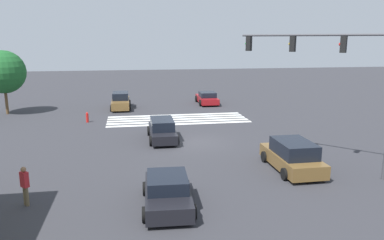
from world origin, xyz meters
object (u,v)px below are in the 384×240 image
at_px(car_0, 167,192).
at_px(car_4, 292,156).
at_px(car_2, 162,130).
at_px(fire_hydrant, 87,117).
at_px(traffic_signal_mast, 336,67).
at_px(car_1, 207,98).
at_px(tree_corner_a, 3,72).
at_px(car_3, 121,101).
at_px(pedestrian, 25,184).

distance_m(car_0, car_4, 7.85).
distance_m(car_2, fire_hydrant, 8.80).
height_order(car_0, car_4, car_4).
xyz_separation_m(car_2, fire_hydrant, (5.78, -6.63, -0.28)).
relative_size(traffic_signal_mast, car_2, 1.61).
bearing_deg(car_1, traffic_signal_mast, -172.69).
bearing_deg(tree_corner_a, car_2, 139.59).
height_order(car_0, car_3, car_3).
bearing_deg(car_1, tree_corner_a, 98.44).
height_order(car_2, car_3, car_3).
bearing_deg(car_4, car_2, 40.68).
bearing_deg(car_3, car_0, 6.09).
distance_m(car_3, fire_hydrant, 6.64).
bearing_deg(car_0, tree_corner_a, -147.17).
relative_size(car_0, car_4, 0.92).
xyz_separation_m(car_0, car_4, (-7.09, -3.37, 0.13)).
xyz_separation_m(car_1, car_3, (9.23, 1.31, 0.14)).
relative_size(car_1, car_4, 0.98).
height_order(traffic_signal_mast, car_0, traffic_signal_mast).
bearing_deg(fire_hydrant, car_2, 131.09).
relative_size(car_4, fire_hydrant, 5.38).
xyz_separation_m(car_1, car_4, (-0.22, 21.35, 0.15)).
height_order(car_0, tree_corner_a, tree_corner_a).
height_order(traffic_signal_mast, car_4, traffic_signal_mast).
height_order(car_2, tree_corner_a, tree_corner_a).
height_order(car_1, tree_corner_a, tree_corner_a).
height_order(car_2, car_4, car_4).
relative_size(car_1, car_2, 0.99).
xyz_separation_m(car_4, tree_corner_a, (19.93, -18.89, 3.18)).
height_order(pedestrian, fire_hydrant, pedestrian).
relative_size(car_2, car_3, 0.98).
relative_size(car_0, tree_corner_a, 0.72).
height_order(car_0, car_2, car_2).
bearing_deg(car_1, car_3, 99.44).
bearing_deg(tree_corner_a, fire_hydrant, 147.71).
distance_m(car_4, fire_hydrant, 18.51).
distance_m(car_0, car_3, 23.52).
relative_size(tree_corner_a, fire_hydrant, 6.91).
distance_m(pedestrian, fire_hydrant, 16.32).
height_order(car_3, tree_corner_a, tree_corner_a).
distance_m(car_2, car_3, 13.07).
xyz_separation_m(car_1, pedestrian, (12.78, 23.67, 0.35)).
bearing_deg(car_4, tree_corner_a, 46.31).
xyz_separation_m(car_3, car_4, (-9.45, 20.04, 0.01)).
distance_m(car_1, car_2, 15.29).
height_order(traffic_signal_mast, fire_hydrant, traffic_signal_mast).
bearing_deg(car_3, car_2, 14.04).
xyz_separation_m(car_2, tree_corner_a, (13.57, -11.55, 3.25)).
relative_size(traffic_signal_mast, car_1, 1.62).
relative_size(car_2, pedestrian, 2.65).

